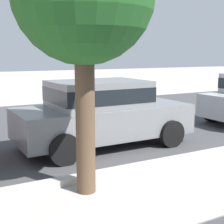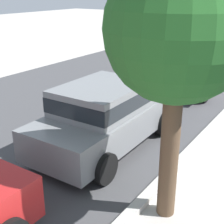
{
  "view_description": "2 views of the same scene",
  "coord_description": "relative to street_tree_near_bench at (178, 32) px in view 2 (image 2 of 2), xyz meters",
  "views": [
    {
      "loc": [
        -4.64,
        -2.08,
        2.17
      ],
      "look_at": [
        -0.92,
        4.71,
        0.8
      ],
      "focal_mm": 52.95,
      "sensor_mm": 36.0,
      "label": 1
    },
    {
      "loc": [
        -6.85,
        0.72,
        3.58
      ],
      "look_at": [
        -0.92,
        4.71,
        0.8
      ],
      "focal_mm": 51.67,
      "sensor_mm": 36.0,
      "label": 2
    }
  ],
  "objects": [
    {
      "name": "curb_stone",
      "position": [
        2.61,
        0.42,
        -2.94
      ],
      "size": [
        60.0,
        0.2,
        0.12
      ],
      "primitive_type": "cube",
      "color": "#B2AFA8",
      "rests_on": "ground"
    },
    {
      "name": "parked_car_silver",
      "position": [
        7.13,
        2.23,
        -2.16
      ],
      "size": [
        4.11,
        1.95,
        1.56
      ],
      "color": "#B7B7BC",
      "rests_on": "ground"
    },
    {
      "name": "parked_car_grey",
      "position": [
        1.42,
        2.23,
        -2.16
      ],
      "size": [
        4.11,
        1.95,
        1.56
      ],
      "color": "slate",
      "rests_on": "ground"
    },
    {
      "name": "street_surface",
      "position": [
        2.61,
        5.02,
        -3.0
      ],
      "size": [
        60.0,
        9.0,
        0.01
      ],
      "primitive_type": "cube",
      "color": "#424244",
      "rests_on": "ground"
    },
    {
      "name": "street_tree_near_bench",
      "position": [
        0.0,
        0.0,
        0.0
      ],
      "size": [
        2.1,
        2.1,
        4.09
      ],
      "color": "brown",
      "rests_on": "ground"
    }
  ]
}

